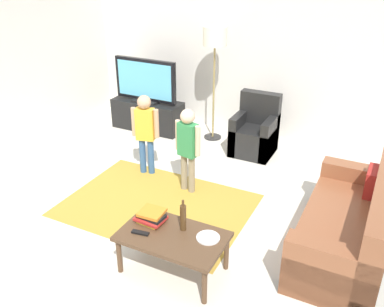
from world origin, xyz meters
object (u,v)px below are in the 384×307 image
object	(u,v)px
floor_lamp	(215,42)
tv	(145,81)
book_stack	(151,217)
tv_remote	(140,233)
plate	(208,238)
couch	(353,228)
armchair	(255,134)
child_center	(188,143)
bottle	(183,217)
child_near_tv	(145,128)
tv_stand	(148,115)
coffee_table	(173,239)

from	to	relation	value
floor_lamp	tv	bearing A→B (deg)	-171.40
book_stack	tv_remote	distance (m)	0.22
tv	plate	size ratio (longest dim) A/B	5.00
tv	couch	xyz separation A→B (m)	(3.58, -1.82, -0.56)
armchair	book_stack	xyz separation A→B (m)	(-0.12, -2.76, 0.18)
couch	plate	distance (m)	1.51
child_center	bottle	xyz separation A→B (m)	(0.61, -1.28, -0.11)
armchair	tv_remote	size ratio (longest dim) A/B	5.29
floor_lamp	child_near_tv	world-z (taller)	floor_lamp
book_stack	child_center	bearing A→B (deg)	101.59
child_near_tv	book_stack	size ratio (longest dim) A/B	3.84
child_center	tv_remote	bearing A→B (deg)	-79.67
couch	child_near_tv	size ratio (longest dim) A/B	1.60
child_near_tv	tv_stand	bearing A→B (deg)	121.52
child_near_tv	child_center	world-z (taller)	child_near_tv
couch	plate	bearing A→B (deg)	-140.65
floor_lamp	child_near_tv	bearing A→B (deg)	-102.40
floor_lamp	coffee_table	size ratio (longest dim) A/B	1.78
child_center	bottle	distance (m)	1.42
couch	child_center	xyz separation A→B (m)	(-2.04, 0.34, 0.38)
tv_remote	plate	distance (m)	0.64
tv_stand	coffee_table	size ratio (longest dim) A/B	1.20
couch	bottle	size ratio (longest dim) A/B	5.51
armchair	coffee_table	size ratio (longest dim) A/B	0.90
tv_stand	child_near_tv	xyz separation A→B (m)	(0.82, -1.33, 0.43)
tv	floor_lamp	xyz separation A→B (m)	(1.14, 0.17, 0.70)
child_center	tv_remote	distance (m)	1.56
floor_lamp	armchair	bearing A→B (deg)	-13.79
tv_stand	coffee_table	bearing A→B (deg)	-54.18
tv_stand	coffee_table	world-z (taller)	tv_stand
armchair	tv_remote	bearing A→B (deg)	-92.16
child_center	tv_remote	xyz separation A→B (m)	(0.28, -1.52, -0.24)
coffee_table	tv_remote	size ratio (longest dim) A/B	5.88
floor_lamp	coffee_table	world-z (taller)	floor_lamp
armchair	couch	bearing A→B (deg)	-47.41
bottle	coffee_table	bearing A→B (deg)	-112.62
couch	tv_remote	distance (m)	2.13
couch	plate	xyz separation A→B (m)	(-1.17, -0.96, 0.14)
tv	bottle	bearing A→B (deg)	-52.15
book_stack	plate	xyz separation A→B (m)	(0.61, 0.01, -0.05)
child_center	book_stack	distance (m)	1.35
floor_lamp	coffee_table	bearing A→B (deg)	-72.73
couch	coffee_table	size ratio (longest dim) A/B	1.80
couch	book_stack	bearing A→B (deg)	-151.51
child_center	book_stack	size ratio (longest dim) A/B	3.79
child_center	plate	size ratio (longest dim) A/B	5.04
tv	armchair	bearing A→B (deg)	-0.55
couch	floor_lamp	distance (m)	3.39
armchair	child_near_tv	size ratio (longest dim) A/B	0.80
book_stack	coffee_table	bearing A→B (deg)	-17.77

